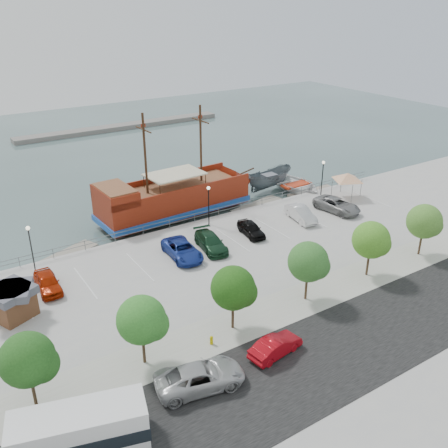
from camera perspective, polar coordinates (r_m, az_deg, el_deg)
ground at (r=48.60m, az=2.27°, el=-3.78°), size 160.00×160.00×0.00m
land_slab at (r=36.35m, az=22.44°, el=-16.26°), size 100.00×58.00×1.20m
street at (r=38.18m, az=16.50°, el=-11.90°), size 100.00×8.00×0.04m
sidewalk at (r=41.47m, az=10.31°, el=-8.00°), size 100.00×4.00×0.05m
seawall_railing at (r=53.84m, az=-2.46°, el=0.97°), size 50.00×0.06×1.00m
far_shore at (r=98.99m, az=-11.58°, el=10.85°), size 40.00×3.00×0.80m
pirate_ship at (r=57.58m, az=-4.48°, el=3.20°), size 20.51×6.62×12.84m
patrol_boat at (r=64.93m, az=5.19°, el=4.92°), size 7.02×2.95×2.67m
speedboat at (r=64.87m, az=8.24°, el=4.24°), size 5.54×7.75×1.60m
dock_west at (r=50.66m, az=-17.72°, el=-3.53°), size 6.96×4.36×0.38m
dock_mid at (r=59.74m, az=3.87°, el=2.02°), size 7.57×3.52×0.42m
dock_east at (r=64.99m, az=10.06°, el=3.58°), size 6.76×2.01×0.38m
shed at (r=40.89m, az=-23.11°, el=-8.14°), size 3.97×3.97×2.48m
canopy_tent at (r=61.05m, az=13.99°, el=5.66°), size 5.35×5.35×3.48m
street_van at (r=32.08m, az=-2.74°, el=-17.03°), size 6.04×3.68×1.57m
street_sedan at (r=34.65m, az=5.91°, el=-13.73°), size 4.21×2.00×1.33m
shuttle_bus at (r=29.42m, az=-16.16°, el=-21.79°), size 7.57×4.37×2.52m
fire_hydrant at (r=35.49m, az=-1.45°, el=-13.11°), size 0.24×0.24×0.70m
lamp_post_left at (r=46.07m, az=-21.29°, el=-1.75°), size 0.36×0.36×4.28m
lamp_post_mid at (r=51.88m, az=-1.77°, el=2.93°), size 0.36×0.36×4.28m
lamp_post_right at (r=61.17m, az=11.22°, el=5.88°), size 0.36×0.36×4.28m
tree_a at (r=31.23m, az=-21.25°, el=-14.36°), size 3.30×3.20×5.00m
tree_b at (r=32.64m, az=-9.13°, el=-10.89°), size 3.30×3.20×5.00m
tree_c at (r=35.41m, az=1.30°, el=-7.44°), size 3.30×3.20×5.00m
tree_d at (r=39.25m, az=9.82°, el=-4.39°), size 3.30×3.20×5.00m
tree_e at (r=43.87m, az=16.64°, el=-1.86°), size 3.30×3.20×5.00m
tree_f at (r=49.06m, az=22.07°, el=0.18°), size 3.30×3.20×5.00m
parked_car_a at (r=43.59m, az=-19.52°, el=-6.30°), size 1.88×4.33×1.46m
parked_car_c at (r=46.27m, az=-4.79°, el=-2.97°), size 2.81×5.47×1.48m
parked_car_d at (r=47.56m, az=-1.52°, el=-2.09°), size 2.78×5.26×1.45m
parked_car_e at (r=50.42m, az=3.12°, el=-0.55°), size 2.17×4.21×1.37m
parked_car_f at (r=54.31m, az=8.77°, el=1.17°), size 2.33×4.79×1.51m
parked_car_g at (r=57.35m, az=12.78°, el=2.14°), size 3.33×5.82×1.53m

